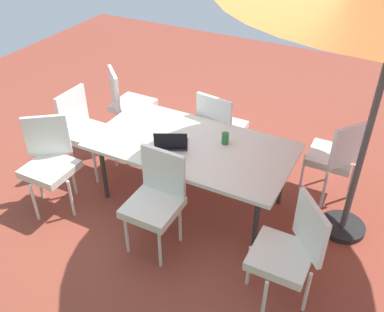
{
  "coord_description": "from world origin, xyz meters",
  "views": [
    {
      "loc": [
        -1.65,
        3.17,
        3.07
      ],
      "look_at": [
        0.0,
        0.0,
        0.58
      ],
      "focal_mm": 40.29,
      "sensor_mm": 36.0,
      "label": 1
    }
  ],
  "objects_px": {
    "chair_southeast": "(128,102)",
    "cup": "(225,138)",
    "chair_east": "(85,128)",
    "dining_table": "(192,148)",
    "chair_south": "(220,126)",
    "laptop": "(171,143)",
    "chair_northeast": "(49,160)",
    "chair_north": "(156,198)",
    "chair_northwest": "(289,250)",
    "chair_southwest": "(336,155)"
  },
  "relations": [
    {
      "from": "chair_southeast",
      "to": "cup",
      "type": "bearing_deg",
      "value": -156.29
    },
    {
      "from": "chair_east",
      "to": "dining_table",
      "type": "bearing_deg",
      "value": -86.67
    },
    {
      "from": "chair_east",
      "to": "cup",
      "type": "bearing_deg",
      "value": -81.23
    },
    {
      "from": "chair_south",
      "to": "laptop",
      "type": "bearing_deg",
      "value": 87.46
    },
    {
      "from": "dining_table",
      "to": "laptop",
      "type": "distance_m",
      "value": 0.23
    },
    {
      "from": "chair_northeast",
      "to": "chair_south",
      "type": "xyz_separation_m",
      "value": [
        -1.26,
        -1.41,
        0.0
      ]
    },
    {
      "from": "dining_table",
      "to": "chair_southeast",
      "type": "xyz_separation_m",
      "value": [
        1.28,
        -0.71,
        -0.12
      ]
    },
    {
      "from": "chair_northeast",
      "to": "laptop",
      "type": "height_order",
      "value": "chair_northeast"
    },
    {
      "from": "chair_south",
      "to": "cup",
      "type": "distance_m",
      "value": 0.65
    },
    {
      "from": "chair_south",
      "to": "chair_east",
      "type": "height_order",
      "value": "same"
    },
    {
      "from": "chair_north",
      "to": "laptop",
      "type": "relative_size",
      "value": 2.48
    },
    {
      "from": "dining_table",
      "to": "chair_south",
      "type": "distance_m",
      "value": 0.72
    },
    {
      "from": "chair_northeast",
      "to": "chair_south",
      "type": "distance_m",
      "value": 1.89
    },
    {
      "from": "chair_southeast",
      "to": "chair_northeast",
      "type": "bearing_deg",
      "value": 133.81
    },
    {
      "from": "chair_south",
      "to": "laptop",
      "type": "distance_m",
      "value": 0.89
    },
    {
      "from": "cup",
      "to": "chair_north",
      "type": "bearing_deg",
      "value": 71.63
    },
    {
      "from": "chair_southeast",
      "to": "cup",
      "type": "xyz_separation_m",
      "value": [
        -1.56,
        0.55,
        0.23
      ]
    },
    {
      "from": "dining_table",
      "to": "chair_northeast",
      "type": "distance_m",
      "value": 1.45
    },
    {
      "from": "chair_south",
      "to": "chair_east",
      "type": "distance_m",
      "value": 1.53
    },
    {
      "from": "laptop",
      "to": "cup",
      "type": "distance_m",
      "value": 0.54
    },
    {
      "from": "chair_south",
      "to": "laptop",
      "type": "xyz_separation_m",
      "value": [
        0.15,
        0.85,
        0.22
      ]
    },
    {
      "from": "chair_northeast",
      "to": "chair_northwest",
      "type": "height_order",
      "value": "same"
    },
    {
      "from": "chair_east",
      "to": "chair_southwest",
      "type": "xyz_separation_m",
      "value": [
        -2.63,
        -0.77,
        0.0
      ]
    },
    {
      "from": "dining_table",
      "to": "chair_northwest",
      "type": "bearing_deg",
      "value": 148.77
    },
    {
      "from": "dining_table",
      "to": "chair_northwest",
      "type": "height_order",
      "value": "chair_northwest"
    },
    {
      "from": "chair_southeast",
      "to": "laptop",
      "type": "bearing_deg",
      "value": -174.31
    },
    {
      "from": "chair_east",
      "to": "chair_southwest",
      "type": "relative_size",
      "value": 1.0
    },
    {
      "from": "chair_southeast",
      "to": "laptop",
      "type": "xyz_separation_m",
      "value": [
        -1.12,
        0.86,
        0.22
      ]
    },
    {
      "from": "chair_northeast",
      "to": "chair_southeast",
      "type": "distance_m",
      "value": 1.42
    },
    {
      "from": "chair_south",
      "to": "chair_southwest",
      "type": "relative_size",
      "value": 1.0
    },
    {
      "from": "chair_southwest",
      "to": "chair_east",
      "type": "bearing_deg",
      "value": -35.67
    },
    {
      "from": "chair_southeast",
      "to": "chair_east",
      "type": "bearing_deg",
      "value": 128.45
    },
    {
      "from": "chair_north",
      "to": "chair_southeast",
      "type": "bearing_deg",
      "value": 133.06
    },
    {
      "from": "dining_table",
      "to": "cup",
      "type": "height_order",
      "value": "cup"
    },
    {
      "from": "dining_table",
      "to": "chair_southeast",
      "type": "distance_m",
      "value": 1.47
    },
    {
      "from": "chair_northeast",
      "to": "chair_north",
      "type": "xyz_separation_m",
      "value": [
        -1.25,
        0.0,
        0.0
      ]
    },
    {
      "from": "chair_northwest",
      "to": "chair_southeast",
      "type": "bearing_deg",
      "value": -160.99
    },
    {
      "from": "chair_southeast",
      "to": "chair_northwest",
      "type": "bearing_deg",
      "value": -167.11
    },
    {
      "from": "chair_northeast",
      "to": "chair_north",
      "type": "relative_size",
      "value": 1.0
    },
    {
      "from": "chair_east",
      "to": "chair_southwest",
      "type": "height_order",
      "value": "same"
    },
    {
      "from": "chair_northeast",
      "to": "chair_southwest",
      "type": "height_order",
      "value": "same"
    },
    {
      "from": "dining_table",
      "to": "chair_southeast",
      "type": "relative_size",
      "value": 2.04
    },
    {
      "from": "chair_southeast",
      "to": "cup",
      "type": "height_order",
      "value": "chair_southeast"
    },
    {
      "from": "chair_east",
      "to": "chair_southeast",
      "type": "distance_m",
      "value": 0.76
    },
    {
      "from": "dining_table",
      "to": "chair_southwest",
      "type": "distance_m",
      "value": 1.49
    },
    {
      "from": "chair_northeast",
      "to": "chair_east",
      "type": "bearing_deg",
      "value": 59.81
    },
    {
      "from": "chair_southeast",
      "to": "laptop",
      "type": "relative_size",
      "value": 2.48
    },
    {
      "from": "chair_south",
      "to": "cup",
      "type": "height_order",
      "value": "chair_south"
    },
    {
      "from": "chair_south",
      "to": "chair_southwest",
      "type": "distance_m",
      "value": 1.29
    },
    {
      "from": "laptop",
      "to": "chair_southeast",
      "type": "bearing_deg",
      "value": -63.53
    }
  ]
}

